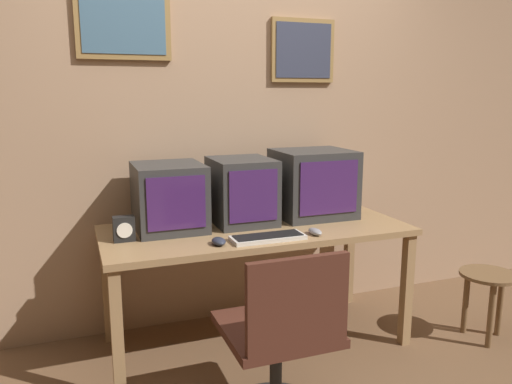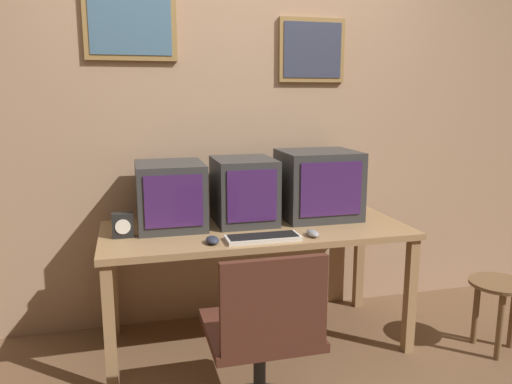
{
  "view_description": "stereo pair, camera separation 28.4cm",
  "coord_description": "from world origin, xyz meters",
  "px_view_note": "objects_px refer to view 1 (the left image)",
  "views": [
    {
      "loc": [
        -0.98,
        -1.85,
        1.48
      ],
      "look_at": [
        0.0,
        0.76,
        0.93
      ],
      "focal_mm": 35.0,
      "sensor_mm": 36.0,
      "label": 1
    },
    {
      "loc": [
        -0.71,
        -1.94,
        1.48
      ],
      "look_at": [
        0.0,
        0.76,
        0.93
      ],
      "focal_mm": 35.0,
      "sensor_mm": 36.0,
      "label": 2
    }
  ],
  "objects_px": {
    "monitor_left": "(169,197)",
    "office_chair": "(281,351)",
    "monitor_right": "(313,183)",
    "keyboard_main": "(268,237)",
    "mouse_far_corner": "(219,241)",
    "side_stool": "(487,288)",
    "monitor_center": "(242,191)",
    "desk_clock": "(124,229)",
    "mouse_near_keyboard": "(315,232)"
  },
  "relations": [
    {
      "from": "office_chair",
      "to": "side_stool",
      "type": "height_order",
      "value": "office_chair"
    },
    {
      "from": "office_chair",
      "to": "monitor_right",
      "type": "bearing_deg",
      "value": 56.37
    },
    {
      "from": "monitor_right",
      "to": "mouse_near_keyboard",
      "type": "bearing_deg",
      "value": -114.87
    },
    {
      "from": "keyboard_main",
      "to": "side_stool",
      "type": "bearing_deg",
      "value": -7.76
    },
    {
      "from": "mouse_far_corner",
      "to": "side_stool",
      "type": "height_order",
      "value": "mouse_far_corner"
    },
    {
      "from": "monitor_left",
      "to": "desk_clock",
      "type": "bearing_deg",
      "value": -150.08
    },
    {
      "from": "side_stool",
      "to": "office_chair",
      "type": "bearing_deg",
      "value": -167.79
    },
    {
      "from": "mouse_near_keyboard",
      "to": "desk_clock",
      "type": "relative_size",
      "value": 0.86
    },
    {
      "from": "monitor_right",
      "to": "keyboard_main",
      "type": "xyz_separation_m",
      "value": [
        -0.46,
        -0.4,
        -0.2
      ]
    },
    {
      "from": "mouse_far_corner",
      "to": "office_chair",
      "type": "xyz_separation_m",
      "value": [
        0.13,
        -0.51,
        -0.37
      ]
    },
    {
      "from": "mouse_near_keyboard",
      "to": "office_chair",
      "type": "bearing_deg",
      "value": -129.45
    },
    {
      "from": "office_chair",
      "to": "side_stool",
      "type": "relative_size",
      "value": 2.02
    },
    {
      "from": "mouse_far_corner",
      "to": "monitor_center",
      "type": "bearing_deg",
      "value": 56.27
    },
    {
      "from": "mouse_far_corner",
      "to": "side_stool",
      "type": "xyz_separation_m",
      "value": [
        1.63,
        -0.19,
        -0.41
      ]
    },
    {
      "from": "mouse_far_corner",
      "to": "monitor_left",
      "type": "bearing_deg",
      "value": 114.2
    },
    {
      "from": "side_stool",
      "to": "desk_clock",
      "type": "bearing_deg",
      "value": 168.41
    },
    {
      "from": "keyboard_main",
      "to": "mouse_far_corner",
      "type": "distance_m",
      "value": 0.27
    },
    {
      "from": "keyboard_main",
      "to": "office_chair",
      "type": "height_order",
      "value": "office_chair"
    },
    {
      "from": "monitor_left",
      "to": "mouse_near_keyboard",
      "type": "distance_m",
      "value": 0.84
    },
    {
      "from": "office_chair",
      "to": "monitor_center",
      "type": "bearing_deg",
      "value": 81.9
    },
    {
      "from": "keyboard_main",
      "to": "mouse_near_keyboard",
      "type": "height_order",
      "value": "mouse_near_keyboard"
    },
    {
      "from": "mouse_far_corner",
      "to": "side_stool",
      "type": "bearing_deg",
      "value": -6.66
    },
    {
      "from": "monitor_center",
      "to": "keyboard_main",
      "type": "height_order",
      "value": "monitor_center"
    },
    {
      "from": "monitor_center",
      "to": "desk_clock",
      "type": "bearing_deg",
      "value": -167.81
    },
    {
      "from": "monitor_right",
      "to": "mouse_near_keyboard",
      "type": "height_order",
      "value": "monitor_right"
    },
    {
      "from": "monitor_right",
      "to": "mouse_far_corner",
      "type": "distance_m",
      "value": 0.85
    },
    {
      "from": "monitor_center",
      "to": "monitor_right",
      "type": "height_order",
      "value": "monitor_right"
    },
    {
      "from": "side_stool",
      "to": "monitor_left",
      "type": "bearing_deg",
      "value": 162.15
    },
    {
      "from": "monitor_right",
      "to": "mouse_far_corner",
      "type": "relative_size",
      "value": 4.18
    },
    {
      "from": "monitor_left",
      "to": "desk_clock",
      "type": "xyz_separation_m",
      "value": [
        -0.27,
        -0.16,
        -0.12
      ]
    },
    {
      "from": "side_stool",
      "to": "monitor_center",
      "type": "bearing_deg",
      "value": 157.13
    },
    {
      "from": "monitor_left",
      "to": "monitor_right",
      "type": "height_order",
      "value": "monitor_right"
    },
    {
      "from": "mouse_far_corner",
      "to": "desk_clock",
      "type": "distance_m",
      "value": 0.51
    },
    {
      "from": "monitor_left",
      "to": "office_chair",
      "type": "relative_size",
      "value": 0.5
    },
    {
      "from": "mouse_near_keyboard",
      "to": "mouse_far_corner",
      "type": "height_order",
      "value": "mouse_far_corner"
    },
    {
      "from": "desk_clock",
      "to": "keyboard_main",
      "type": "bearing_deg",
      "value": -18.57
    },
    {
      "from": "monitor_left",
      "to": "side_stool",
      "type": "xyz_separation_m",
      "value": [
        1.8,
        -0.58,
        -0.58
      ]
    },
    {
      "from": "monitor_right",
      "to": "desk_clock",
      "type": "relative_size",
      "value": 3.46
    },
    {
      "from": "mouse_near_keyboard",
      "to": "side_stool",
      "type": "xyz_separation_m",
      "value": [
        1.08,
        -0.18,
        -0.41
      ]
    },
    {
      "from": "monitor_left",
      "to": "keyboard_main",
      "type": "xyz_separation_m",
      "value": [
        0.44,
        -0.4,
        -0.17
      ]
    },
    {
      "from": "monitor_right",
      "to": "monitor_left",
      "type": "bearing_deg",
      "value": -179.93
    },
    {
      "from": "monitor_center",
      "to": "office_chair",
      "type": "relative_size",
      "value": 0.48
    },
    {
      "from": "mouse_near_keyboard",
      "to": "mouse_far_corner",
      "type": "distance_m",
      "value": 0.55
    },
    {
      "from": "mouse_near_keyboard",
      "to": "office_chair",
      "type": "distance_m",
      "value": 0.75
    },
    {
      "from": "mouse_far_corner",
      "to": "desk_clock",
      "type": "xyz_separation_m",
      "value": [
        -0.45,
        0.23,
        0.05
      ]
    },
    {
      "from": "mouse_near_keyboard",
      "to": "side_stool",
      "type": "distance_m",
      "value": 1.17
    },
    {
      "from": "office_chair",
      "to": "desk_clock",
      "type": "bearing_deg",
      "value": 127.56
    },
    {
      "from": "monitor_right",
      "to": "keyboard_main",
      "type": "distance_m",
      "value": 0.64
    },
    {
      "from": "monitor_center",
      "to": "side_stool",
      "type": "bearing_deg",
      "value": -22.87
    },
    {
      "from": "desk_clock",
      "to": "office_chair",
      "type": "distance_m",
      "value": 1.03
    }
  ]
}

